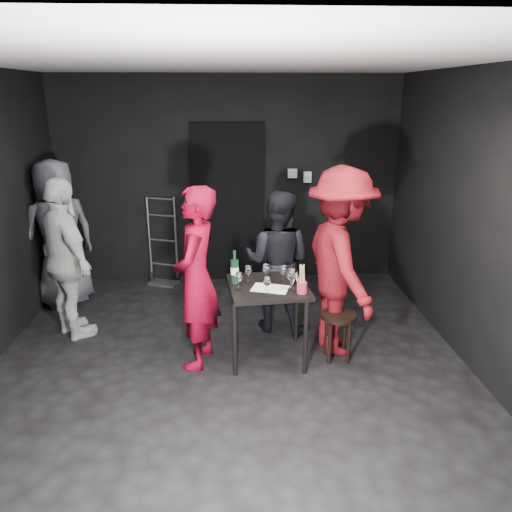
{
  "coord_description": "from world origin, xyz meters",
  "views": [
    {
      "loc": [
        0.04,
        -4.1,
        2.46
      ],
      "look_at": [
        0.26,
        0.25,
        1.03
      ],
      "focal_mm": 35.0,
      "sensor_mm": 36.0,
      "label": 1
    }
  ],
  "objects_px": {
    "stool": "(338,324)",
    "breadstick_cup": "(302,279)",
    "woman_black": "(278,261)",
    "tasting_table": "(268,295)",
    "server_red": "(196,267)",
    "man_maroon": "(342,242)",
    "hand_truck": "(164,267)",
    "bystander_grey": "(57,221)",
    "bystander_cream": "(65,250)",
    "wine_bottle": "(235,271)"
  },
  "relations": [
    {
      "from": "woman_black",
      "to": "tasting_table",
      "type": "bearing_deg",
      "value": 98.66
    },
    {
      "from": "woman_black",
      "to": "wine_bottle",
      "type": "height_order",
      "value": "woman_black"
    },
    {
      "from": "hand_truck",
      "to": "stool",
      "type": "height_order",
      "value": "hand_truck"
    },
    {
      "from": "tasting_table",
      "to": "wine_bottle",
      "type": "distance_m",
      "value": 0.39
    },
    {
      "from": "tasting_table",
      "to": "stool",
      "type": "height_order",
      "value": "tasting_table"
    },
    {
      "from": "bystander_grey",
      "to": "breadstick_cup",
      "type": "height_order",
      "value": "bystander_grey"
    },
    {
      "from": "server_red",
      "to": "wine_bottle",
      "type": "relative_size",
      "value": 6.03
    },
    {
      "from": "server_red",
      "to": "breadstick_cup",
      "type": "bearing_deg",
      "value": 91.76
    },
    {
      "from": "hand_truck",
      "to": "tasting_table",
      "type": "xyz_separation_m",
      "value": [
        1.26,
        -2.09,
        0.44
      ]
    },
    {
      "from": "hand_truck",
      "to": "woman_black",
      "type": "relative_size",
      "value": 0.76
    },
    {
      "from": "tasting_table",
      "to": "bystander_cream",
      "type": "distance_m",
      "value": 2.11
    },
    {
      "from": "woman_black",
      "to": "man_maroon",
      "type": "distance_m",
      "value": 0.83
    },
    {
      "from": "wine_bottle",
      "to": "breadstick_cup",
      "type": "bearing_deg",
      "value": -25.0
    },
    {
      "from": "bystander_cream",
      "to": "wine_bottle",
      "type": "height_order",
      "value": "bystander_cream"
    },
    {
      "from": "man_maroon",
      "to": "bystander_cream",
      "type": "height_order",
      "value": "man_maroon"
    },
    {
      "from": "breadstick_cup",
      "to": "hand_truck",
      "type": "bearing_deg",
      "value": 123.97
    },
    {
      "from": "man_maroon",
      "to": "wine_bottle",
      "type": "xyz_separation_m",
      "value": [
        -1.01,
        -0.05,
        -0.25
      ]
    },
    {
      "from": "tasting_table",
      "to": "man_maroon",
      "type": "distance_m",
      "value": 0.85
    },
    {
      "from": "server_red",
      "to": "woman_black",
      "type": "height_order",
      "value": "server_red"
    },
    {
      "from": "wine_bottle",
      "to": "server_red",
      "type": "bearing_deg",
      "value": -157.93
    },
    {
      "from": "woman_black",
      "to": "bystander_grey",
      "type": "relative_size",
      "value": 0.75
    },
    {
      "from": "man_maroon",
      "to": "wine_bottle",
      "type": "bearing_deg",
      "value": 81.94
    },
    {
      "from": "bystander_cream",
      "to": "hand_truck",
      "type": "bearing_deg",
      "value": -66.28
    },
    {
      "from": "stool",
      "to": "woman_black",
      "type": "relative_size",
      "value": 0.3
    },
    {
      "from": "bystander_grey",
      "to": "breadstick_cup",
      "type": "xyz_separation_m",
      "value": [
        2.67,
        -1.67,
        -0.15
      ]
    },
    {
      "from": "server_red",
      "to": "man_maroon",
      "type": "height_order",
      "value": "man_maroon"
    },
    {
      "from": "hand_truck",
      "to": "stool",
      "type": "xyz_separation_m",
      "value": [
        1.92,
        -2.16,
        0.16
      ]
    },
    {
      "from": "stool",
      "to": "bystander_grey",
      "type": "distance_m",
      "value": 3.47
    },
    {
      "from": "wine_bottle",
      "to": "man_maroon",
      "type": "bearing_deg",
      "value": 2.69
    },
    {
      "from": "server_red",
      "to": "bystander_grey",
      "type": "relative_size",
      "value": 0.94
    },
    {
      "from": "server_red",
      "to": "bystander_grey",
      "type": "height_order",
      "value": "bystander_grey"
    },
    {
      "from": "man_maroon",
      "to": "breadstick_cup",
      "type": "distance_m",
      "value": 0.58
    },
    {
      "from": "bystander_grey",
      "to": "server_red",
      "type": "bearing_deg",
      "value": 98.33
    },
    {
      "from": "stool",
      "to": "server_red",
      "type": "xyz_separation_m",
      "value": [
        -1.33,
        0.0,
        0.59
      ]
    },
    {
      "from": "tasting_table",
      "to": "breadstick_cup",
      "type": "bearing_deg",
      "value": -35.47
    },
    {
      "from": "stool",
      "to": "breadstick_cup",
      "type": "relative_size",
      "value": 1.65
    },
    {
      "from": "man_maroon",
      "to": "bystander_cream",
      "type": "distance_m",
      "value": 2.76
    },
    {
      "from": "hand_truck",
      "to": "woman_black",
      "type": "height_order",
      "value": "woman_black"
    },
    {
      "from": "man_maroon",
      "to": "breadstick_cup",
      "type": "xyz_separation_m",
      "value": [
        -0.41,
        -0.33,
        -0.24
      ]
    },
    {
      "from": "woman_black",
      "to": "breadstick_cup",
      "type": "xyz_separation_m",
      "value": [
        0.14,
        -0.84,
        0.11
      ]
    },
    {
      "from": "tasting_table",
      "to": "breadstick_cup",
      "type": "relative_size",
      "value": 2.63
    },
    {
      "from": "bystander_cream",
      "to": "wine_bottle",
      "type": "distance_m",
      "value": 1.78
    },
    {
      "from": "tasting_table",
      "to": "breadstick_cup",
      "type": "xyz_separation_m",
      "value": [
        0.29,
        -0.21,
        0.23
      ]
    },
    {
      "from": "bystander_grey",
      "to": "woman_black",
      "type": "bearing_deg",
      "value": 121.92
    },
    {
      "from": "hand_truck",
      "to": "tasting_table",
      "type": "bearing_deg",
      "value": -39.44
    },
    {
      "from": "tasting_table",
      "to": "server_red",
      "type": "height_order",
      "value": "server_red"
    },
    {
      "from": "server_red",
      "to": "man_maroon",
      "type": "xyz_separation_m",
      "value": [
        1.36,
        0.19,
        0.16
      ]
    },
    {
      "from": "tasting_table",
      "to": "man_maroon",
      "type": "bearing_deg",
      "value": 9.82
    },
    {
      "from": "woman_black",
      "to": "server_red",
      "type": "bearing_deg",
      "value": 62.83
    },
    {
      "from": "stool",
      "to": "breadstick_cup",
      "type": "height_order",
      "value": "breadstick_cup"
    }
  ]
}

